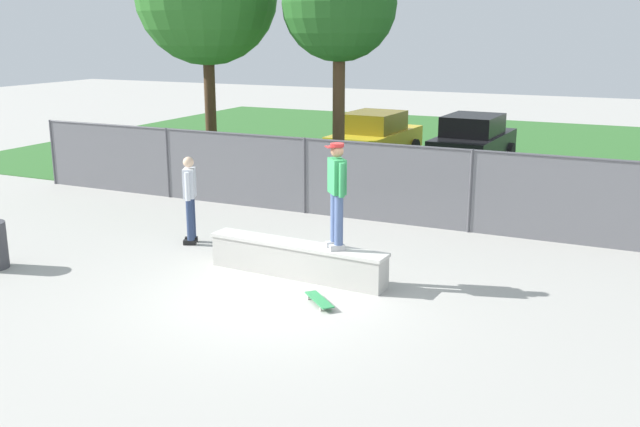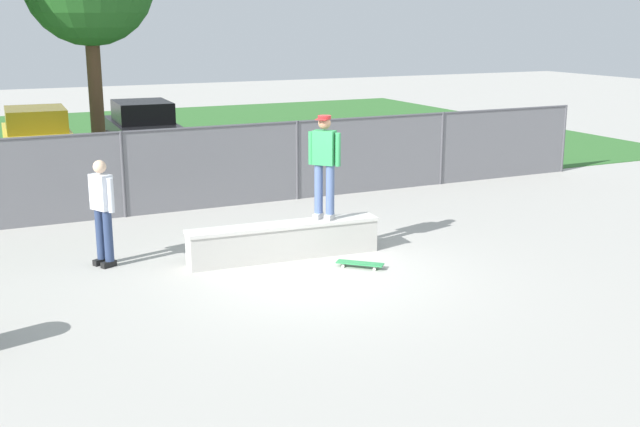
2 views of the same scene
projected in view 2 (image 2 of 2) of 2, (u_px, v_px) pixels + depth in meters
ground_plane at (315, 274)px, 12.85m from camera, size 80.00×80.00×0.00m
grass_strip at (121, 143)px, 26.46m from camera, size 31.97×20.00×0.02m
concrete_ledge at (284, 241)px, 13.65m from camera, size 3.46×0.70×0.63m
skateboarder at (324, 162)px, 13.64m from camera, size 0.45×0.47×1.84m
skateboard at (360, 264)px, 13.17m from camera, size 0.72×0.69×0.09m
chainlink_fence at (214, 163)px, 17.19m from camera, size 20.04×0.07×1.84m
car_yellow at (37, 136)px, 22.35m from camera, size 2.18×4.28×1.66m
car_black at (143, 128)px, 24.16m from camera, size 2.18×4.28×1.66m
bystander at (102, 208)px, 13.07m from camera, size 0.40×0.55×1.82m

